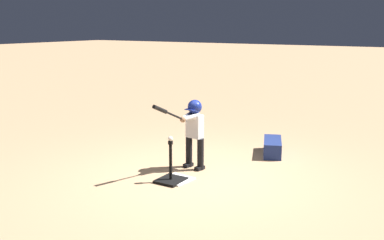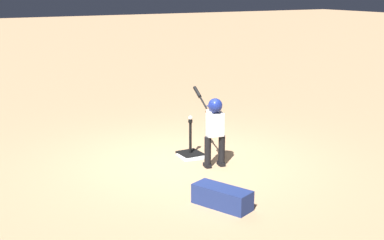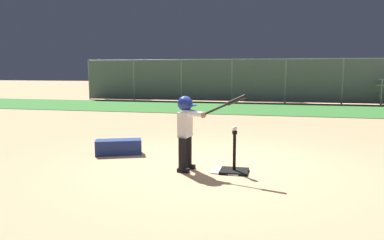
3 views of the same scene
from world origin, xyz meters
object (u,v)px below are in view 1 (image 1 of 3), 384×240
Objects in this scene: batting_tee at (171,176)px; equipment_bag at (272,147)px; batter_child at (193,125)px; baseball at (170,139)px.

batting_tee is 0.77× the size of equipment_bag.
batter_child is 1.82m from equipment_bag.
batter_child reaches higher than baseball.
batter_child is at bearing -176.49° from baseball.
batting_tee is 0.60m from baseball.
batting_tee is 2.37m from equipment_bag.
baseball is at bearing -41.00° from equipment_bag.
batter_child is 1.45× the size of equipment_bag.
baseball reaches higher than batting_tee.
batter_child reaches higher than batting_tee.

